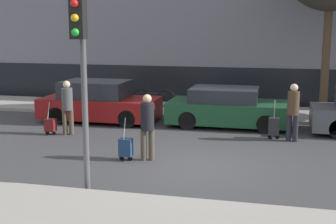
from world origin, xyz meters
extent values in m
plane|color=#38383A|center=(0.00, 0.00, 0.00)|extent=(80.00, 80.00, 0.00)
cube|color=gray|center=(0.00, 7.00, 0.06)|extent=(28.00, 3.00, 0.12)
cube|color=black|center=(0.00, 9.18, 0.80)|extent=(27.44, 0.06, 1.60)
cube|color=maroon|center=(-4.20, 4.51, 0.49)|extent=(4.13, 1.85, 0.70)
cube|color=#23282D|center=(-4.36, 4.51, 1.14)|extent=(2.27, 1.63, 0.59)
cylinder|color=black|center=(-2.92, 3.67, 0.30)|extent=(0.60, 0.18, 0.60)
cylinder|color=black|center=(-2.92, 5.35, 0.30)|extent=(0.60, 0.18, 0.60)
cylinder|color=black|center=(-5.48, 3.67, 0.30)|extent=(0.60, 0.18, 0.60)
cylinder|color=black|center=(-5.48, 5.35, 0.30)|extent=(0.60, 0.18, 0.60)
cube|color=#194728|center=(0.35, 4.72, 0.49)|extent=(4.06, 1.86, 0.70)
cube|color=#23282D|center=(0.19, 4.72, 1.07)|extent=(2.23, 1.63, 0.46)
cylinder|color=black|center=(1.61, 3.88, 0.30)|extent=(0.60, 0.18, 0.60)
cylinder|color=black|center=(1.61, 5.56, 0.30)|extent=(0.60, 0.18, 0.60)
cylinder|color=black|center=(-0.91, 3.88, 0.30)|extent=(0.60, 0.18, 0.60)
cylinder|color=black|center=(-0.91, 5.56, 0.30)|extent=(0.60, 0.18, 0.60)
cylinder|color=black|center=(3.77, 5.26, 0.30)|extent=(0.60, 0.18, 0.60)
cylinder|color=#4C4233|center=(-4.48, 2.25, 0.39)|extent=(0.15, 0.15, 0.79)
cylinder|color=#4C4233|center=(-4.29, 2.31, 0.39)|extent=(0.15, 0.15, 0.79)
cylinder|color=#4C4C4C|center=(-4.39, 2.28, 1.13)|extent=(0.34, 0.34, 0.68)
sphere|color=beige|center=(-4.39, 2.28, 1.58)|extent=(0.22, 0.22, 0.22)
cube|color=maroon|center=(-4.92, 2.13, 0.31)|extent=(0.32, 0.24, 0.39)
cylinder|color=black|center=(-5.03, 2.13, 0.06)|extent=(0.12, 0.03, 0.12)
cylinder|color=black|center=(-4.80, 2.13, 0.06)|extent=(0.12, 0.03, 0.12)
cylinder|color=gray|center=(-4.92, 2.06, 0.78)|extent=(0.02, 0.19, 0.53)
cylinder|color=#4C4233|center=(-1.30, 0.12, 0.39)|extent=(0.15, 0.15, 0.78)
cylinder|color=#4C4233|center=(-1.11, 0.18, 0.39)|extent=(0.15, 0.15, 0.78)
cylinder|color=black|center=(-1.20, 0.15, 1.12)|extent=(0.34, 0.34, 0.68)
sphere|color=tan|center=(-1.20, 0.15, 1.57)|extent=(0.22, 0.22, 0.22)
cube|color=navy|center=(-1.73, -0.01, 0.34)|extent=(0.32, 0.24, 0.45)
cylinder|color=black|center=(-1.84, -0.01, 0.06)|extent=(0.12, 0.03, 0.12)
cylinder|color=black|center=(-1.61, -0.01, 0.06)|extent=(0.12, 0.03, 0.12)
cylinder|color=gray|center=(-1.73, -0.08, 0.84)|extent=(0.02, 0.19, 0.53)
cylinder|color=#23232D|center=(2.30, 3.08, 0.40)|extent=(0.15, 0.15, 0.79)
cylinder|color=#23232D|center=(2.49, 3.02, 0.40)|extent=(0.15, 0.15, 0.79)
cylinder|color=#473323|center=(2.39, 3.05, 1.14)|extent=(0.34, 0.34, 0.69)
sphere|color=beige|center=(2.39, 3.05, 1.59)|extent=(0.22, 0.22, 0.22)
cube|color=#262628|center=(1.86, 3.21, 0.38)|extent=(0.32, 0.24, 0.52)
cylinder|color=black|center=(1.75, 3.21, 0.06)|extent=(0.12, 0.03, 0.12)
cylinder|color=black|center=(1.98, 3.21, 0.06)|extent=(0.12, 0.03, 0.12)
cylinder|color=gray|center=(1.86, 3.14, 0.92)|extent=(0.02, 0.19, 0.53)
cylinder|color=#515154|center=(-1.81, -2.25, 1.95)|extent=(0.12, 0.12, 3.90)
cube|color=black|center=(-1.81, -2.43, 3.50)|extent=(0.28, 0.24, 0.80)
sphere|color=red|center=(-1.81, -2.58, 3.77)|extent=(0.15, 0.15, 0.15)
sphere|color=gold|center=(-1.81, -2.58, 3.50)|extent=(0.15, 0.15, 0.15)
sphere|color=green|center=(-1.81, -2.58, 3.24)|extent=(0.15, 0.15, 0.15)
torus|color=black|center=(-2.42, 7.12, 0.48)|extent=(0.72, 0.06, 0.72)
torus|color=black|center=(-3.47, 7.12, 0.48)|extent=(0.72, 0.06, 0.72)
cylinder|color=black|center=(-2.95, 7.12, 0.68)|extent=(1.00, 0.05, 0.05)
cylinder|color=black|center=(-3.14, 7.12, 0.88)|extent=(0.04, 0.04, 0.40)
cylinder|color=#4C3826|center=(3.51, 6.40, 2.27)|extent=(0.28, 0.28, 4.31)
camera|label=1|loc=(1.97, -10.85, 3.36)|focal=50.00mm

